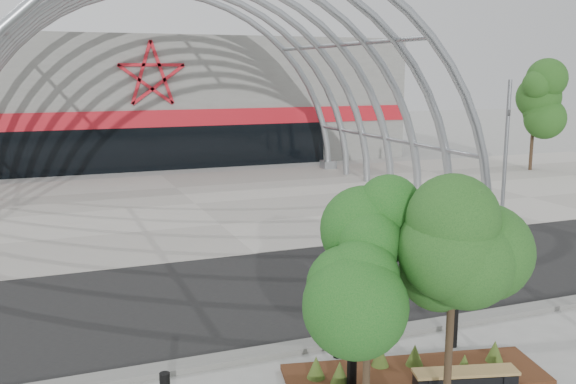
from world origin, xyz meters
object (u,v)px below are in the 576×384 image
bollard_2 (337,337)px  bench_1 (465,381)px  street_tree_0 (369,258)px  street_tree_1 (453,257)px  signal_pole (506,147)px

bollard_2 → bench_1: bearing=-53.1°
street_tree_0 → bollard_2: 3.44m
street_tree_0 → street_tree_1: 1.43m
signal_pole → street_tree_1: bearing=-132.6°
street_tree_0 → bench_1: size_ratio=1.99×
street_tree_0 → bollard_2: street_tree_0 is taller
street_tree_0 → bench_1: street_tree_0 is taller
signal_pole → bollard_2: 15.37m
street_tree_1 → bench_1: street_tree_1 is taller
bench_1 → bollard_2: size_ratio=2.24×
street_tree_1 → bollard_2: size_ratio=4.43×
street_tree_1 → bench_1: bearing=34.8°
bench_1 → bollard_2: (-1.62, 2.16, 0.25)m
street_tree_1 → bollard_2: bearing=106.6°
bench_1 → signal_pole: bearing=48.2°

